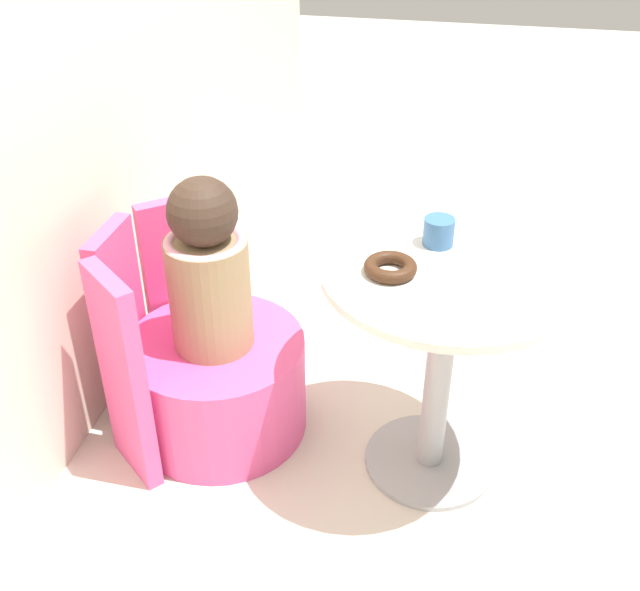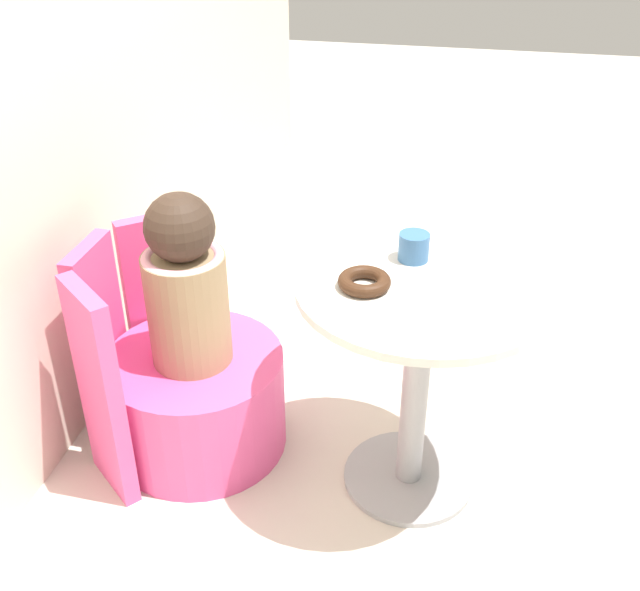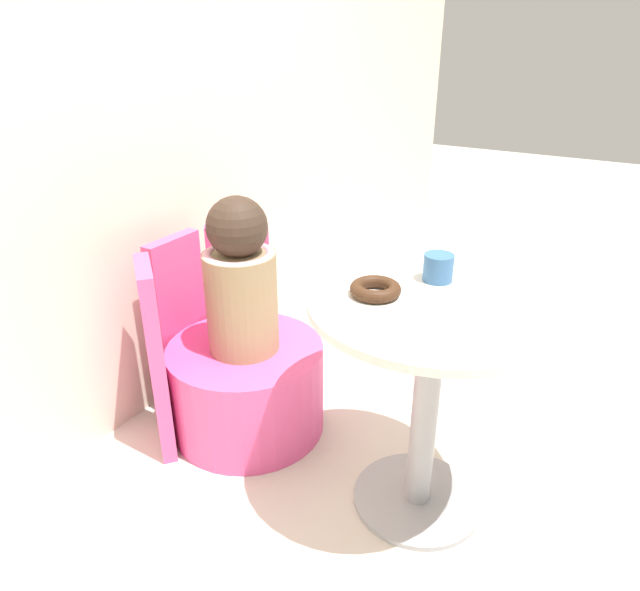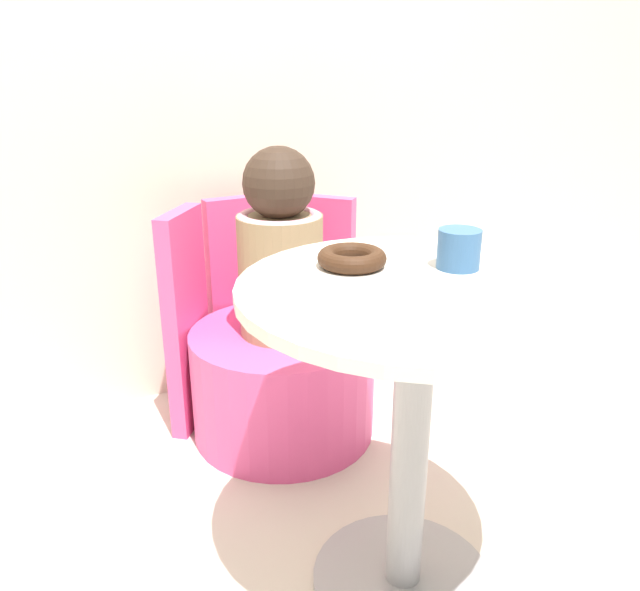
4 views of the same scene
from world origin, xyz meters
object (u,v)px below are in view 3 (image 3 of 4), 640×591
donut (375,289)px  cup (438,268)px  round_table (430,362)px  tub_chair (247,387)px  child_figure (240,280)px

donut → cup: cup is taller
round_table → tub_chair: bearing=87.1°
child_figure → donut: (-0.09, -0.55, 0.13)m
tub_chair → donut: 0.79m
round_table → tub_chair: round_table is taller
cup → tub_chair: bearing=97.9°
round_table → cup: size_ratio=8.28×
tub_chair → cup: cup is taller
round_table → tub_chair: 0.78m
child_figure → cup: child_figure is taller
round_table → donut: bearing=110.0°
round_table → cup: 0.27m
round_table → tub_chair: (0.04, 0.70, -0.35)m
tub_chair → child_figure: bearing=0.0°
tub_chair → child_figure: child_figure is taller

